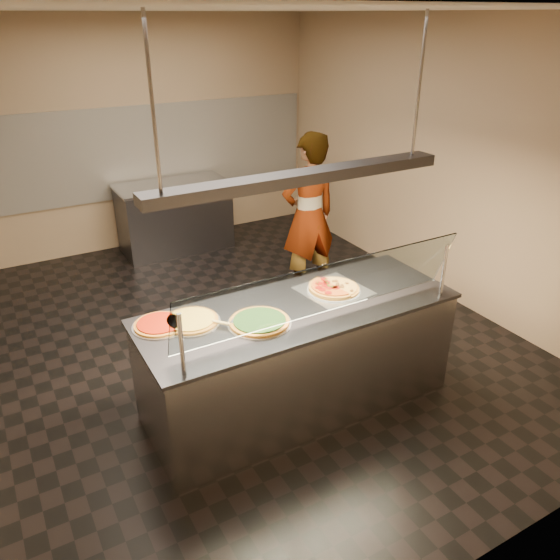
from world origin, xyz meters
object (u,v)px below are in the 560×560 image
sneeze_guard (325,290)px  heat_lamp_housing (301,177)px  serving_counter (298,357)px  pizza_spatula (229,321)px  perforated_tray (333,290)px  half_pizza_sausage (343,285)px  worker (309,216)px  half_pizza_pepperoni (323,289)px  pizza_spinach (259,321)px  prep_table (175,216)px  pizza_tomato (159,324)px  pizza_cheese (191,320)px

sneeze_guard → heat_lamp_housing: heat_lamp_housing is taller
serving_counter → pizza_spatula: pizza_spatula is taller
perforated_tray → half_pizza_sausage: size_ratio=1.28×
worker → heat_lamp_housing: (-1.18, -1.73, 1.01)m
half_pizza_pepperoni → pizza_spinach: (-0.67, -0.17, -0.02)m
serving_counter → half_pizza_pepperoni: 0.58m
pizza_spatula → prep_table: (0.88, 3.73, -0.49)m
serving_counter → pizza_spatula: size_ratio=8.97×
perforated_tray → half_pizza_pepperoni: half_pizza_pepperoni is taller
serving_counter → half_pizza_sausage: bearing=10.9°
pizza_tomato → serving_counter: bearing=-13.5°
perforated_tray → heat_lamp_housing: bearing=-166.1°
perforated_tray → pizza_spatula: pizza_spatula is taller
heat_lamp_housing → pizza_tomato: bearing=166.5°
prep_table → heat_lamp_housing: 4.04m
pizza_tomato → heat_lamp_housing: 1.47m
serving_counter → half_pizza_sausage: half_pizza_sausage is taller
half_pizza_sausage → heat_lamp_housing: bearing=-169.1°
serving_counter → sneeze_guard: size_ratio=1.11×
half_pizza_sausage → heat_lamp_housing: size_ratio=0.19×
sneeze_guard → perforated_tray: bearing=48.7°
half_pizza_sausage → heat_lamp_housing: heat_lamp_housing is taller
serving_counter → perforated_tray: perforated_tray is taller
pizza_spinach → worker: bearing=49.1°
half_pizza_pepperoni → heat_lamp_housing: size_ratio=0.19×
pizza_spatula → prep_table: bearing=76.8°
perforated_tray → heat_lamp_housing: heat_lamp_housing is taller
half_pizza_pepperoni → worker: worker is taller
sneeze_guard → prep_table: 4.17m
half_pizza_pepperoni → serving_counter: bearing=-161.5°
pizza_tomato → pizza_spatula: 0.50m
serving_counter → pizza_tomato: pizza_tomato is taller
pizza_cheese → half_pizza_pepperoni: bearing=-5.0°
pizza_tomato → perforated_tray: bearing=-6.1°
half_pizza_pepperoni → worker: size_ratio=0.23×
half_pizza_pepperoni → half_pizza_sausage: size_ratio=1.00×
half_pizza_sausage → pizza_tomato: half_pizza_sausage is taller
heat_lamp_housing → pizza_spinach: bearing=-169.1°
perforated_tray → pizza_cheese: bearing=175.4°
sneeze_guard → half_pizza_pepperoni: 0.59m
prep_table → worker: 2.26m
prep_table → heat_lamp_housing: size_ratio=0.65×
serving_counter → worker: (1.18, 1.73, 0.47)m
pizza_tomato → worker: (2.21, 1.48, -0.01)m
pizza_cheese → heat_lamp_housing: 1.31m
half_pizza_pepperoni → pizza_cheese: size_ratio=1.01×
heat_lamp_housing → worker: bearing=55.8°
pizza_spinach → pizza_spatula: pizza_spatula is taller
worker → heat_lamp_housing: heat_lamp_housing is taller
serving_counter → pizza_tomato: (-1.04, 0.25, 0.48)m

